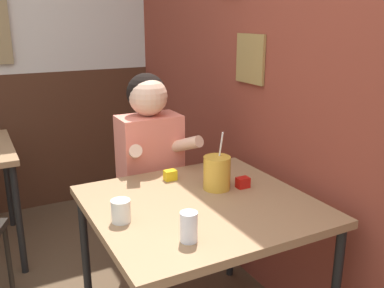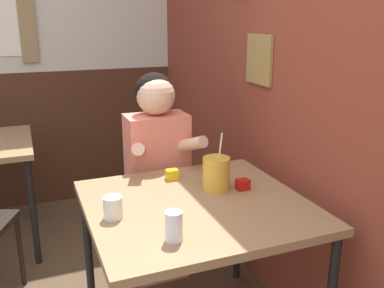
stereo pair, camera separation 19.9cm
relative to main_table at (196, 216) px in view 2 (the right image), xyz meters
name	(u,v)px [view 2 (the right image)]	position (x,y,z in m)	size (l,w,h in m)	color
brick_wall_right	(235,45)	(0.57, 0.77, 0.68)	(0.08, 4.40, 2.70)	brown
back_wall	(21,38)	(-0.63, 2.00, 0.69)	(5.29, 0.09, 2.70)	silver
main_table	(196,216)	(0.00, 0.00, 0.00)	(0.94, 0.90, 0.74)	#93704C
person_seated	(158,174)	(0.01, 0.61, -0.02)	(0.42, 0.41, 1.23)	#EA7F6B
cocktail_pitcher	(216,174)	(0.14, 0.10, 0.14)	(0.13, 0.13, 0.28)	gold
glass_near_pitcher	(174,226)	(-0.20, -0.28, 0.12)	(0.06, 0.06, 0.11)	silver
glass_center	(113,207)	(-0.37, -0.02, 0.11)	(0.08, 0.08, 0.09)	silver
condiment_ketchup	(243,185)	(0.26, 0.05, 0.09)	(0.06, 0.04, 0.05)	#B7140F
condiment_mustard	(172,174)	(-0.01, 0.30, 0.09)	(0.06, 0.04, 0.05)	yellow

